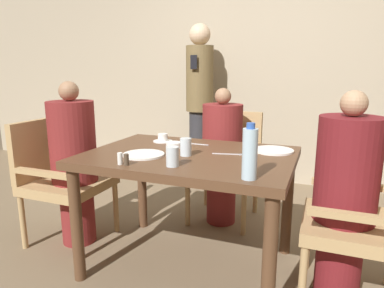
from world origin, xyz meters
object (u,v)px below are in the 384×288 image
chair_left_side (60,174)px  glass_tall_near (172,157)px  chair_far_side (226,159)px  bowl_small (174,145)px  standing_host (200,100)px  plate_main_right (144,155)px  teacup_with_saucer (163,139)px  plate_main_left (273,150)px  diner_in_far_chair (222,155)px  chair_right_side (372,217)px  diner_in_right_chair (345,197)px  glass_tall_mid (186,147)px  diner_in_left_chair (74,162)px  water_bottle (250,153)px

chair_left_side → glass_tall_near: 1.13m
chair_far_side → bowl_small: size_ratio=8.56×
standing_host → chair_far_side: bearing=-55.6°
plate_main_right → teacup_with_saucer: bearing=99.9°
plate_main_left → chair_left_side: bearing=-170.7°
diner_in_far_chair → plate_main_right: diner_in_far_chair is taller
chair_far_side → chair_right_side: bearing=-39.7°
teacup_with_saucer → diner_in_right_chair: bearing=-12.1°
glass_tall_near → glass_tall_mid: size_ratio=1.00×
bowl_small → diner_in_left_chair: bearing=-171.3°
diner_in_left_chair → diner_in_right_chair: (1.77, 0.00, -0.01)m
diner_in_right_chair → glass_tall_near: size_ratio=10.97×
glass_tall_near → diner_in_right_chair: bearing=18.8°
chair_left_side → chair_right_side: 2.05m
diner_in_far_chair → diner_in_right_chair: size_ratio=0.97×
diner_in_left_chair → glass_tall_mid: diner_in_left_chair is taller
plate_main_right → bowl_small: bearing=72.7°
diner_in_left_chair → plate_main_right: diner_in_left_chair is taller
diner_in_left_chair → water_bottle: size_ratio=4.43×
diner_in_far_chair → glass_tall_mid: bearing=-90.0°
teacup_with_saucer → plate_main_left: bearing=-0.7°
plate_main_left → bowl_small: (-0.63, -0.13, 0.01)m
chair_right_side → plate_main_left: size_ratio=3.61×
diner_in_left_chair → chair_right_side: (1.91, 0.00, -0.10)m
diner_in_right_chair → standing_host: 2.18m
diner_in_left_chair → chair_right_side: diner_in_left_chair is taller
chair_left_side → glass_tall_mid: 1.07m
diner_in_far_chair → chair_right_side: 1.25m
chair_left_side → standing_host: standing_host is taller
water_bottle → teacup_with_saucer: bearing=140.7°
diner_in_far_chair → water_bottle: bearing=-67.4°
standing_host → glass_tall_near: standing_host is taller
chair_right_side → bowl_small: size_ratio=8.56×
chair_left_side → bowl_small: chair_left_side is taller
water_bottle → glass_tall_near: 0.43m
plate_main_right → teacup_with_saucer: (-0.07, 0.40, 0.02)m
plate_main_left → teacup_with_saucer: size_ratio=1.82×
plate_main_right → glass_tall_mid: 0.26m
water_bottle → glass_tall_near: (-0.42, 0.07, -0.07)m
bowl_small → chair_right_side: bearing=-5.4°
bowl_small → water_bottle: bearing=-38.2°
plate_main_left → plate_main_right: bearing=-150.9°
bowl_small → diner_in_far_chair: bearing=75.6°
plate_main_right → bowl_small: 0.27m
diner_in_right_chair → plate_main_left: bearing=149.5°
diner_in_left_chair → glass_tall_mid: (0.89, -0.06, 0.20)m
diner_in_far_chair → plate_main_left: 0.69m
glass_tall_near → diner_in_far_chair: bearing=91.3°
plate_main_left → plate_main_right: 0.81m
diner_in_left_chair → chair_far_side: 1.23m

